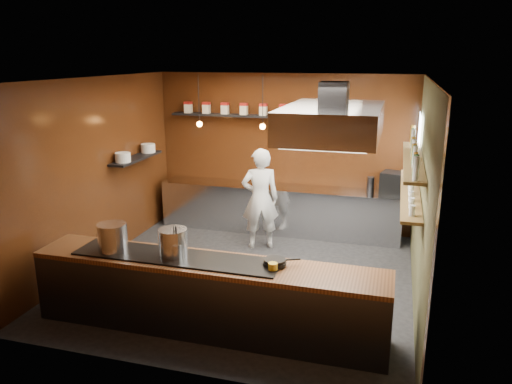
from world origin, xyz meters
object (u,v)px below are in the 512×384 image
(extractor_hood, at_px, (333,121))
(chef, at_px, (260,199))
(stockpot_large, at_px, (113,237))
(stockpot_small, at_px, (173,242))
(espresso_machine, at_px, (393,183))

(extractor_hood, distance_m, chef, 2.72)
(extractor_hood, distance_m, stockpot_large, 3.15)
(stockpot_small, bearing_deg, stockpot_large, -173.84)
(espresso_machine, bearing_deg, stockpot_large, -117.22)
(espresso_machine, xyz_separation_m, chef, (-2.22, -0.93, -0.21))
(extractor_hood, distance_m, espresso_machine, 3.05)
(espresso_machine, bearing_deg, stockpot_small, -110.40)
(extractor_hood, xyz_separation_m, espresso_machine, (0.80, 2.59, -1.40))
(stockpot_large, relative_size, stockpot_small, 1.03)
(extractor_hood, bearing_deg, stockpot_large, -153.60)
(stockpot_large, bearing_deg, stockpot_small, 6.16)
(stockpot_large, distance_m, chef, 3.14)
(stockpot_small, height_order, chef, chef)
(chef, bearing_deg, extractor_hood, 109.30)
(extractor_hood, height_order, espresso_machine, extractor_hood)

